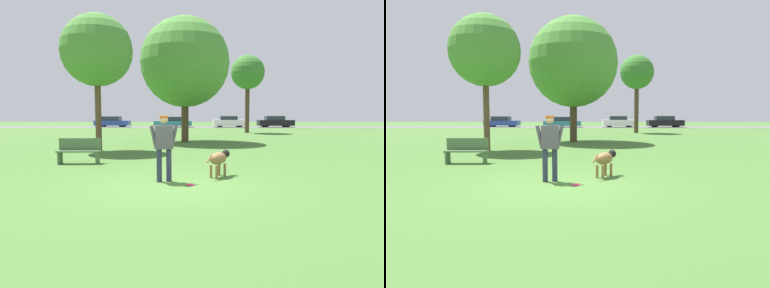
# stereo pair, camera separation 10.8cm
# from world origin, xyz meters

# --- Properties ---
(ground_plane) EXTENTS (120.00, 120.00, 0.00)m
(ground_plane) POSITION_xyz_m (0.00, 0.00, 0.00)
(ground_plane) COLOR #426B2D
(far_road_strip) EXTENTS (120.00, 6.00, 0.01)m
(far_road_strip) POSITION_xyz_m (0.00, 34.20, 0.01)
(far_road_strip) COLOR #5B5B59
(far_road_strip) RESTS_ON ground_plane
(person) EXTENTS (0.70, 0.29, 1.62)m
(person) POSITION_xyz_m (-0.25, 0.36, 0.96)
(person) COLOR #2D334C
(person) RESTS_ON ground_plane
(dog) EXTENTS (0.70, 0.98, 0.69)m
(dog) POSITION_xyz_m (1.13, 1.06, 0.48)
(dog) COLOR olive
(dog) RESTS_ON ground_plane
(frisbee) EXTENTS (0.20, 0.20, 0.02)m
(frisbee) POSITION_xyz_m (0.41, -0.03, 0.01)
(frisbee) COLOR #E52366
(frisbee) RESTS_ON ground_plane
(tree_mid_center) EXTENTS (5.17, 5.17, 7.20)m
(tree_mid_center) POSITION_xyz_m (-0.24, 12.21, 4.61)
(tree_mid_center) COLOR #4C3826
(tree_mid_center) RESTS_ON ground_plane
(tree_near_left) EXTENTS (3.14, 3.14, 6.00)m
(tree_near_left) POSITION_xyz_m (-3.90, 7.29, 4.41)
(tree_near_left) COLOR brown
(tree_near_left) RESTS_ON ground_plane
(tree_far_right) EXTENTS (2.89, 2.89, 6.64)m
(tree_far_right) POSITION_xyz_m (4.74, 21.87, 5.12)
(tree_far_right) COLOR #4C3826
(tree_far_right) RESTS_ON ground_plane
(parked_car_blue) EXTENTS (4.30, 1.92, 1.32)m
(parked_car_blue) POSITION_xyz_m (-10.26, 34.56, 0.64)
(parked_car_blue) COLOR #284293
(parked_car_blue) RESTS_ON ground_plane
(parked_car_teal) EXTENTS (4.60, 1.93, 1.27)m
(parked_car_teal) POSITION_xyz_m (-2.65, 33.92, 0.62)
(parked_car_teal) COLOR teal
(parked_car_teal) RESTS_ON ground_plane
(parked_car_white) EXTENTS (4.00, 1.86, 1.36)m
(parked_car_white) POSITION_xyz_m (4.24, 33.90, 0.67)
(parked_car_white) COLOR white
(parked_car_white) RESTS_ON ground_plane
(parked_car_black) EXTENTS (4.34, 1.92, 1.38)m
(parked_car_black) POSITION_xyz_m (9.87, 34.11, 0.67)
(parked_car_black) COLOR black
(parked_car_black) RESTS_ON ground_plane
(park_bench) EXTENTS (1.42, 0.47, 0.84)m
(park_bench) POSITION_xyz_m (-3.41, 3.38, 0.45)
(park_bench) COLOR #4C6B42
(park_bench) RESTS_ON ground_plane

